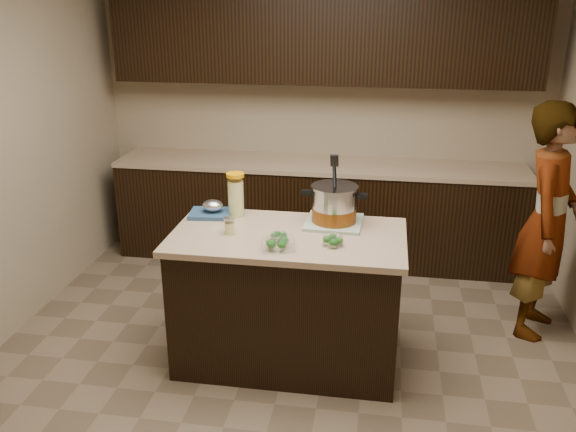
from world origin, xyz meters
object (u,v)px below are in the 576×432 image
(lemonade_pitcher, at_px, (236,196))
(stock_pot, at_px, (334,206))
(island, at_px, (288,298))
(person, at_px, (547,222))

(lemonade_pitcher, bearing_deg, stock_pot, -4.97)
(stock_pot, bearing_deg, island, -137.65)
(island, bearing_deg, lemonade_pitcher, 144.73)
(person, bearing_deg, stock_pot, 129.20)
(stock_pot, relative_size, person, 0.26)
(stock_pot, xyz_separation_m, person, (1.43, 0.45, -0.19))
(lemonade_pitcher, xyz_separation_m, person, (2.10, 0.39, -0.20))
(island, relative_size, person, 0.88)
(lemonade_pitcher, height_order, person, person)
(stock_pot, height_order, lemonade_pitcher, stock_pot)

